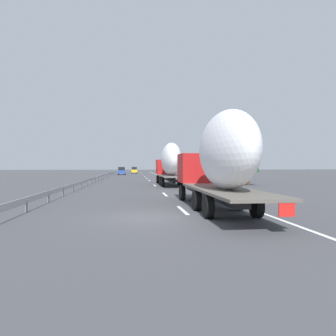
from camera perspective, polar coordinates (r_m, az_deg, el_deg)
The scene contains 22 objects.
ground_plane at distance 54.01m, azimuth -5.65°, elevation -2.04°, with size 260.00×260.00×0.00m, color #424247.
lane_stripe_0 at distance 16.33m, azimuth 2.68°, elevation -7.69°, with size 3.20×0.20×0.01m, color white.
lane_stripe_1 at distance 25.15m, azimuth -0.57°, elevation -4.84°, with size 3.20×0.20×0.01m, color white.
lane_stripe_2 at distance 36.59m, azimuth -2.43°, elevation -3.20°, with size 3.20×0.20×0.01m, color white.
lane_stripe_3 at distance 48.65m, azimuth -3.43°, elevation -2.30°, with size 3.20×0.20×0.01m, color white.
lane_stripe_4 at distance 56.87m, azimuth -3.87°, elevation -1.91°, with size 3.20×0.20×0.01m, color white.
lane_stripe_5 at distance 66.82m, azimuth -4.26°, elevation -1.56°, with size 3.20×0.20×0.01m, color white.
lane_stripe_6 at distance 80.98m, azimuth -4.64°, elevation -1.22°, with size 3.20×0.20×0.01m, color white.
lane_stripe_7 at distance 79.83m, azimuth -4.62°, elevation -1.24°, with size 3.20×0.20×0.01m, color white.
lane_stripe_8 at distance 98.58m, azimuth -4.97°, elevation -0.93°, with size 3.20×0.20×0.01m, color white.
edge_line_right at distance 59.34m, azimuth -0.39°, elevation -1.81°, with size 110.00×0.20×0.01m, color white.
truck_lead at distance 36.71m, azimuth 0.37°, elevation 1.05°, with size 12.40×2.55×4.94m.
truck_trailing at distance 16.00m, azimuth 9.39°, elevation 1.75°, with size 13.24×2.55×4.88m.
car_yellow_coupe at distance 94.68m, azimuth -6.18°, elevation -0.40°, with size 4.02×1.78×1.95m.
car_blue_sedan at distance 80.08m, azimuth -8.47°, elevation -0.54°, with size 4.32×1.86×1.99m.
road_sign at distance 53.91m, azimuth 1.50°, elevation 0.41°, with size 0.10×0.90×3.34m.
tree_0 at distance 38.47m, azimuth 10.06°, elevation 2.44°, with size 3.34×3.34×5.46m.
tree_1 at distance 38.46m, azimuth 14.43°, elevation 3.44°, with size 2.63×2.63×7.18m.
tree_2 at distance 53.85m, azimuth 8.00°, elevation 2.58°, with size 3.30×3.30×6.86m.
tree_3 at distance 52.27m, azimuth 7.36°, elevation 3.06°, with size 3.11×3.11×7.59m.
tree_4 at distance 55.51m, azimuth 6.52°, elevation 1.98°, with size 3.56×3.56×5.86m.
guardrail_median at distance 57.22m, azimuth -11.71°, elevation -1.33°, with size 94.00×0.10×0.76m.
Camera 1 is at (-13.96, 0.77, 2.31)m, focal length 33.37 mm.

